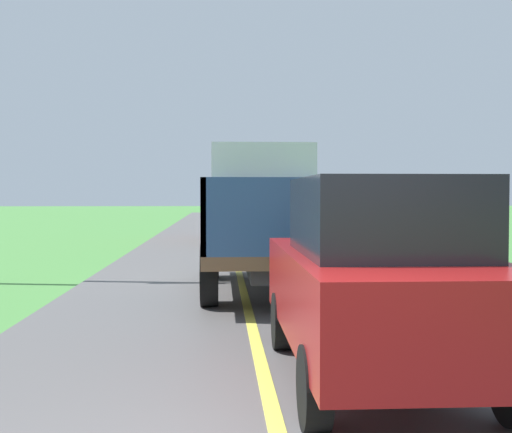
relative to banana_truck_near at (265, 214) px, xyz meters
The scene contains 3 objects.
banana_truck_near is the anchor object (origin of this frame).
banana_truck_far 12.70m from the banana_truck_near, 90.12° to the left, with size 2.38×5.81×2.80m.
following_car 6.65m from the banana_truck_near, 84.95° to the right, with size 1.74×4.10×1.92m.
Camera 1 is at (-0.42, -3.40, 1.84)m, focal length 45.23 mm.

